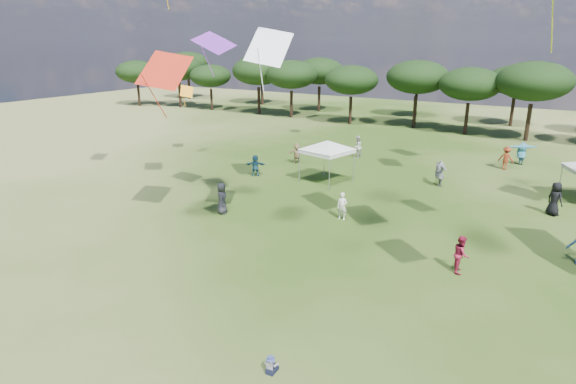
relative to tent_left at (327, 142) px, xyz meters
name	(u,v)px	position (x,y,z in m)	size (l,w,h in m)	color
tree_line	(527,81)	(9.38, 26.23, 2.61)	(108.78, 17.63, 7.77)	black
tent_left	(327,142)	(0.00, 0.00, 0.00)	(5.59, 5.59, 3.24)	gray
toddler	(271,365)	(7.59, -18.77, -2.56)	(0.39, 0.43, 0.58)	black
festival_crowd	(457,178)	(8.14, 2.61, -1.92)	(29.18, 22.76, 1.92)	#2A677F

